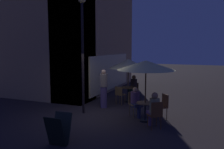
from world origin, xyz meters
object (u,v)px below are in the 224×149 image
patron_seated_0 (154,108)px  cafe_chair_4 (134,89)px  cafe_table_0 (145,108)px  patron_seated_1 (136,100)px  patron_seated_2 (133,86)px  patio_umbrella_1 (128,64)px  patron_standing_3 (104,89)px  cafe_chair_3 (120,93)px  cafe_chair_0 (156,113)px  patio_umbrella_0 (146,66)px  cafe_table_1 (128,91)px  cafe_chair_2 (134,101)px  menu_sandwich_board (59,130)px  cafe_chair_1 (163,104)px  street_lamp_near_corner (82,33)px

patron_seated_0 → cafe_chair_4: bearing=-12.8°
cafe_table_0 → patron_seated_1: (0.46, 0.49, 0.18)m
patron_seated_2 → patio_umbrella_1: bearing=-0.0°
patron_seated_0 → patron_seated_2: (4.03, 1.88, 0.01)m
cafe_table_0 → patron_standing_3: size_ratio=0.41×
cafe_table_0 → cafe_chair_3: 2.65m
cafe_chair_4 → patio_umbrella_1: bearing=0.0°
cafe_chair_0 → cafe_chair_3: 3.51m
patio_umbrella_0 → patron_seated_1: 1.57m
cafe_table_0 → cafe_table_1: cafe_table_1 is taller
patron_seated_2 → patron_standing_3: size_ratio=0.73×
patio_umbrella_0 → cafe_chair_4: bearing=21.7°
patio_umbrella_0 → patio_umbrella_1: size_ratio=1.05×
cafe_chair_3 → patron_standing_3: bearing=160.4°
cafe_chair_4 → cafe_chair_0: bearing=32.5°
cafe_chair_2 → menu_sandwich_board: bearing=-65.8°
cafe_chair_0 → patron_seated_2: 4.59m
cafe_chair_0 → cafe_chair_1: 1.22m
cafe_table_1 → cafe_table_0: bearing=-151.1°
cafe_table_1 → patio_umbrella_0: (-2.78, -1.54, 1.54)m
cafe_table_0 → cafe_chair_0: bearing=-143.1°
patio_umbrella_0 → cafe_chair_1: (0.53, -0.58, -1.52)m
cafe_table_1 → cafe_chair_1: (-2.26, -2.12, 0.01)m
menu_sandwich_board → cafe_table_0: (2.94, -1.80, 0.05)m
cafe_chair_2 → cafe_table_0: bearing=0.0°
cafe_chair_1 → cafe_chair_4: bearing=-98.8°
cafe_table_1 → cafe_chair_4: bearing=-8.0°
menu_sandwich_board → cafe_chair_1: size_ratio=0.90×
patio_umbrella_1 → patron_seated_1: size_ratio=1.84×
cafe_chair_4 → patron_standing_3: bearing=-10.7°
cafe_chair_4 → patron_seated_2: patron_seated_2 is taller
patio_umbrella_1 → cafe_chair_4: bearing=-8.0°
cafe_table_1 → cafe_chair_2: 2.41m
patron_standing_3 → menu_sandwich_board: bearing=-54.7°
menu_sandwich_board → cafe_table_1: 5.73m
cafe_chair_2 → cafe_chair_3: cafe_chair_2 is taller
menu_sandwich_board → patio_umbrella_0: bearing=-33.5°
patio_umbrella_0 → cafe_chair_2: bearing=46.8°
cafe_table_1 → patron_standing_3: size_ratio=0.45×
street_lamp_near_corner → menu_sandwich_board: street_lamp_near_corner is taller
patron_seated_2 → patron_standing_3: bearing=-11.3°
patio_umbrella_1 → patron_seated_2: 1.38m
cafe_chair_1 → patron_seated_0: bearing=40.2°
cafe_chair_3 → cafe_table_0: bearing=-126.3°
cafe_chair_3 → patron_seated_0: patron_seated_0 is taller
patio_umbrella_0 → patron_seated_0: patio_umbrella_0 is taller
street_lamp_near_corner → patron_standing_3: bearing=-21.6°
menu_sandwich_board → patron_seated_0: size_ratio=0.70×
patio_umbrella_1 → patron_seated_2: patio_umbrella_1 is taller
cafe_table_0 → street_lamp_near_corner: bearing=87.5°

